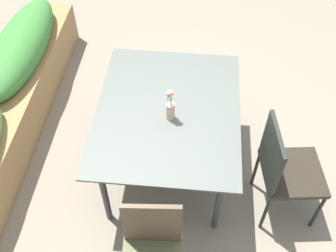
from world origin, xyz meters
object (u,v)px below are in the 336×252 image
at_px(flower_vase, 170,107).
at_px(dining_table, 168,115).
at_px(planter_box, 1,117).
at_px(chair_near_left, 284,167).
at_px(chair_end_left, 152,251).

bearing_deg(flower_vase, dining_table, 17.44).
bearing_deg(planter_box, chair_near_left, -100.44).
distance_m(chair_near_left, planter_box, 2.50).
xyz_separation_m(dining_table, chair_near_left, (-0.33, -0.92, -0.14)).
height_order(flower_vase, planter_box, flower_vase).
relative_size(chair_near_left, chair_end_left, 1.05).
bearing_deg(chair_near_left, planter_box, -107.74).
height_order(dining_table, chair_end_left, chair_end_left).
distance_m(chair_end_left, flower_vase, 1.05).
relative_size(chair_near_left, planter_box, 0.29).
height_order(chair_near_left, planter_box, chair_near_left).
distance_m(flower_vase, planter_box, 1.65).
height_order(chair_near_left, flower_vase, flower_vase).
xyz_separation_m(chair_near_left, planter_box, (0.45, 2.45, -0.19)).
bearing_deg(flower_vase, chair_end_left, 178.20).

